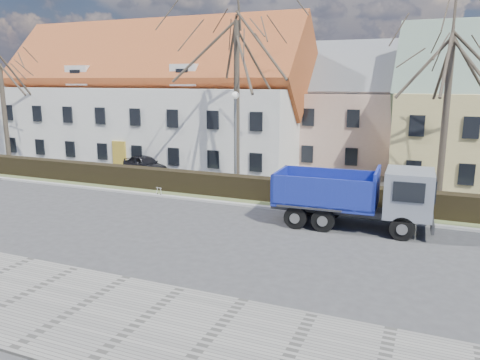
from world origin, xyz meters
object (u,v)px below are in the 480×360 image
at_px(dump_truck, 346,196).
at_px(cart_frame, 157,191).
at_px(parked_car_a, 145,164).
at_px(streetlight, 236,143).

relative_size(dump_truck, cart_frame, 11.56).
height_order(cart_frame, parked_car_a, parked_car_a).
relative_size(dump_truck, streetlight, 1.20).
xyz_separation_m(cart_frame, parked_car_a, (-4.53, 5.49, 0.39)).
distance_m(dump_truck, parked_car_a, 17.66).
height_order(dump_truck, parked_car_a, dump_truck).
relative_size(streetlight, parked_car_a, 1.54).
bearing_deg(streetlight, cart_frame, -151.10).
height_order(streetlight, cart_frame, streetlight).
xyz_separation_m(dump_truck, cart_frame, (-11.59, 1.68, -1.21)).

